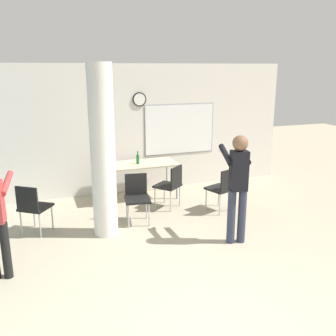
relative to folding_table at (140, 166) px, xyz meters
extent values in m
cube|color=silver|center=(-0.36, 0.60, 0.69)|extent=(8.00, 0.12, 2.80)
cylinder|color=black|center=(0.17, 0.52, 1.34)|extent=(0.30, 0.03, 0.30)
cylinder|color=white|center=(0.17, 0.51, 1.34)|extent=(0.25, 0.01, 0.25)
cube|color=#99999E|center=(1.11, 0.54, 0.64)|extent=(1.69, 0.01, 1.16)
cube|color=white|center=(1.11, 0.53, 0.64)|extent=(1.63, 0.02, 1.10)
cylinder|color=silver|center=(-1.02, -1.51, 0.69)|extent=(0.40, 0.40, 2.80)
cube|color=beige|center=(0.00, 0.00, 0.04)|extent=(1.56, 0.75, 0.03)
cylinder|color=gray|center=(-0.72, -0.32, -0.35)|extent=(0.04, 0.04, 0.74)
cylinder|color=gray|center=(0.72, -0.32, -0.35)|extent=(0.04, 0.04, 0.74)
cylinder|color=gray|center=(-0.72, 0.32, -0.35)|extent=(0.04, 0.04, 0.74)
cylinder|color=gray|center=(0.72, 0.32, -0.35)|extent=(0.04, 0.04, 0.74)
cylinder|color=#1E6B2D|center=(-0.04, -0.01, 0.15)|extent=(0.06, 0.06, 0.19)
cylinder|color=#1E6B2D|center=(-0.04, -0.01, 0.28)|extent=(0.03, 0.03, 0.08)
cube|color=black|center=(1.26, -1.22, -0.26)|extent=(0.56, 0.56, 0.04)
cube|color=black|center=(1.33, -1.42, -0.04)|extent=(0.38, 0.16, 0.40)
cylinder|color=#B7B7BC|center=(1.36, -0.99, -0.50)|extent=(0.02, 0.02, 0.43)
cylinder|color=#B7B7BC|center=(1.02, -1.12, -0.50)|extent=(0.02, 0.02, 0.43)
cylinder|color=#B7B7BC|center=(1.49, -1.33, -0.50)|extent=(0.02, 0.02, 0.43)
cylinder|color=#B7B7BC|center=(1.15, -1.45, -0.50)|extent=(0.02, 0.02, 0.43)
cube|color=black|center=(-2.11, -1.07, -0.26)|extent=(0.61, 0.61, 0.04)
cube|color=black|center=(-2.23, -1.23, -0.04)|extent=(0.34, 0.25, 0.40)
cylinder|color=#B7B7BC|center=(-1.86, -1.02, -0.50)|extent=(0.02, 0.02, 0.43)
cylinder|color=#B7B7BC|center=(-2.15, -0.81, -0.50)|extent=(0.02, 0.02, 0.43)
cylinder|color=#B7B7BC|center=(-2.07, -1.32, -0.50)|extent=(0.02, 0.02, 0.43)
cylinder|color=#B7B7BC|center=(-2.36, -1.11, -0.50)|extent=(0.02, 0.02, 0.43)
cube|color=black|center=(-0.40, -1.28, -0.26)|extent=(0.50, 0.50, 0.04)
cube|color=black|center=(-0.37, -1.08, -0.04)|extent=(0.40, 0.09, 0.40)
cylinder|color=#B7B7BC|center=(-0.61, -1.43, -0.50)|extent=(0.02, 0.02, 0.43)
cylinder|color=#B7B7BC|center=(-0.26, -1.48, -0.50)|extent=(0.02, 0.02, 0.43)
cylinder|color=#B7B7BC|center=(-0.55, -1.07, -0.50)|extent=(0.02, 0.02, 0.43)
cylinder|color=#B7B7BC|center=(-0.20, -1.13, -0.50)|extent=(0.02, 0.02, 0.43)
cube|color=black|center=(0.36, -0.71, -0.26)|extent=(0.62, 0.62, 0.04)
cube|color=black|center=(0.49, -0.87, -0.04)|extent=(0.33, 0.27, 0.40)
cylinder|color=#B7B7BC|center=(0.39, -0.46, -0.50)|extent=(0.02, 0.02, 0.43)
cylinder|color=#B7B7BC|center=(0.11, -0.68, -0.50)|extent=(0.02, 0.02, 0.43)
cylinder|color=#B7B7BC|center=(0.62, -0.73, -0.50)|extent=(0.02, 0.02, 0.43)
cylinder|color=#B7B7BC|center=(0.34, -0.96, -0.50)|extent=(0.02, 0.02, 0.43)
cylinder|color=#2D3347|center=(0.95, -2.56, -0.28)|extent=(0.13, 0.13, 0.88)
cylinder|color=#2D3347|center=(0.78, -2.52, -0.28)|extent=(0.13, 0.13, 0.88)
cube|color=black|center=(0.87, -2.54, 0.48)|extent=(0.29, 0.25, 0.62)
sphere|color=brown|center=(0.87, -2.54, 0.91)|extent=(0.24, 0.24, 0.24)
cylinder|color=black|center=(1.06, -2.33, 0.68)|extent=(0.20, 0.56, 0.25)
cylinder|color=black|center=(0.78, -2.27, 0.68)|extent=(0.20, 0.56, 0.25)
cube|color=white|center=(0.83, -2.03, 0.68)|extent=(0.06, 0.13, 0.04)
cylinder|color=black|center=(-2.51, -2.43, -0.32)|extent=(0.12, 0.12, 0.79)
cylinder|color=#B23838|center=(-2.42, -2.22, 0.54)|extent=(0.17, 0.50, 0.22)
camera|label=1|loc=(-2.02, -7.35, 2.00)|focal=40.00mm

